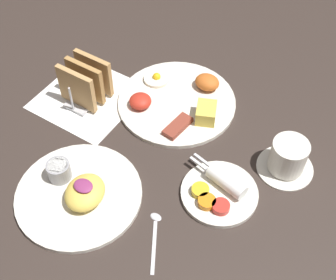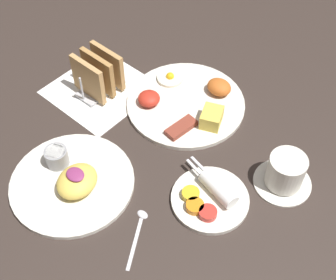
{
  "view_description": "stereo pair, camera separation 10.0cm",
  "coord_description": "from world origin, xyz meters",
  "views": [
    {
      "loc": [
        0.41,
        -0.48,
        0.8
      ],
      "look_at": [
        0.07,
        0.06,
        0.03
      ],
      "focal_mm": 50.0,
      "sensor_mm": 36.0,
      "label": 1
    },
    {
      "loc": [
        0.49,
        -0.42,
        0.8
      ],
      "look_at": [
        0.07,
        0.06,
        0.03
      ],
      "focal_mm": 50.0,
      "sensor_mm": 36.0,
      "label": 2
    }
  ],
  "objects": [
    {
      "name": "ground_plane",
      "position": [
        0.0,
        0.0,
        0.0
      ],
      "size": [
        3.0,
        3.0,
        0.0
      ],
      "primitive_type": "plane",
      "color": "#332823"
    },
    {
      "name": "napkin_flat",
      "position": [
        -0.18,
        0.09,
        0.0
      ],
      "size": [
        0.22,
        0.22,
        0.0
      ],
      "color": "white",
      "rests_on": "ground_plane"
    },
    {
      "name": "plate_breakfast",
      "position": [
        0.01,
        0.19,
        0.01
      ],
      "size": [
        0.28,
        0.28,
        0.05
      ],
      "color": "silver",
      "rests_on": "ground_plane"
    },
    {
      "name": "plate_condiments",
      "position": [
        0.22,
        0.01,
        0.01
      ],
      "size": [
        0.17,
        0.16,
        0.04
      ],
      "color": "silver",
      "rests_on": "ground_plane"
    },
    {
      "name": "plate_foreground",
      "position": [
        -0.02,
        -0.14,
        0.01
      ],
      "size": [
        0.26,
        0.26,
        0.06
      ],
      "color": "silver",
      "rests_on": "ground_plane"
    },
    {
      "name": "toast_rack",
      "position": [
        -0.18,
        0.09,
        0.05
      ],
      "size": [
        0.1,
        0.12,
        0.1
      ],
      "color": "#B7B7BC",
      "rests_on": "ground_plane"
    },
    {
      "name": "coffee_cup",
      "position": [
        0.3,
        0.15,
        0.04
      ],
      "size": [
        0.12,
        0.12,
        0.08
      ],
      "color": "silver",
      "rests_on": "ground_plane"
    },
    {
      "name": "teaspoon",
      "position": [
        0.15,
        -0.13,
        0.0
      ],
      "size": [
        0.08,
        0.11,
        0.01
      ],
      "color": "silver",
      "rests_on": "ground_plane"
    }
  ]
}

